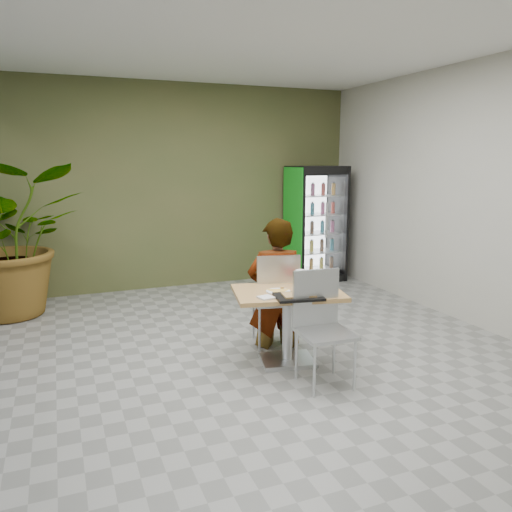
{
  "coord_description": "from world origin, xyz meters",
  "views": [
    {
      "loc": [
        -1.71,
        -4.32,
        2.02
      ],
      "look_at": [
        0.25,
        0.6,
        1.0
      ],
      "focal_mm": 35.0,
      "sensor_mm": 36.0,
      "label": 1
    }
  ],
  "objects_px": {
    "potted_plant": "(11,240)",
    "soda_cup": "(301,279)",
    "beverage_fridge": "(316,224)",
    "dining_table": "(288,311)",
    "cafeteria_tray": "(299,297)",
    "chair_near": "(320,318)",
    "seated_woman": "(276,296)",
    "chair_far": "(276,293)"
  },
  "relations": [
    {
      "from": "seated_woman",
      "to": "potted_plant",
      "type": "bearing_deg",
      "value": -28.17
    },
    {
      "from": "chair_near",
      "to": "seated_woman",
      "type": "height_order",
      "value": "seated_woman"
    },
    {
      "from": "chair_far",
      "to": "soda_cup",
      "type": "bearing_deg",
      "value": 116.6
    },
    {
      "from": "soda_cup",
      "to": "potted_plant",
      "type": "bearing_deg",
      "value": 135.74
    },
    {
      "from": "cafeteria_tray",
      "to": "beverage_fridge",
      "type": "bearing_deg",
      "value": 59.24
    },
    {
      "from": "cafeteria_tray",
      "to": "dining_table",
      "type": "bearing_deg",
      "value": 85.87
    },
    {
      "from": "dining_table",
      "to": "potted_plant",
      "type": "height_order",
      "value": "potted_plant"
    },
    {
      "from": "chair_near",
      "to": "cafeteria_tray",
      "type": "bearing_deg",
      "value": 123.3
    },
    {
      "from": "seated_woman",
      "to": "cafeteria_tray",
      "type": "distance_m",
      "value": 0.8
    },
    {
      "from": "chair_near",
      "to": "seated_woman",
      "type": "distance_m",
      "value": 0.98
    },
    {
      "from": "chair_near",
      "to": "potted_plant",
      "type": "relative_size",
      "value": 0.52
    },
    {
      "from": "potted_plant",
      "to": "chair_near",
      "type": "bearing_deg",
      "value": -50.07
    },
    {
      "from": "potted_plant",
      "to": "soda_cup",
      "type": "bearing_deg",
      "value": -44.26
    },
    {
      "from": "soda_cup",
      "to": "chair_far",
      "type": "bearing_deg",
      "value": 104.65
    },
    {
      "from": "dining_table",
      "to": "soda_cup",
      "type": "bearing_deg",
      "value": 18.86
    },
    {
      "from": "chair_far",
      "to": "beverage_fridge",
      "type": "xyz_separation_m",
      "value": [
        1.91,
        2.64,
        0.35
      ]
    },
    {
      "from": "chair_far",
      "to": "cafeteria_tray",
      "type": "relative_size",
      "value": 2.39
    },
    {
      "from": "dining_table",
      "to": "chair_far",
      "type": "xyz_separation_m",
      "value": [
        0.07,
        0.43,
        0.07
      ]
    },
    {
      "from": "soda_cup",
      "to": "beverage_fridge",
      "type": "bearing_deg",
      "value": 59.07
    },
    {
      "from": "soda_cup",
      "to": "potted_plant",
      "type": "distance_m",
      "value": 3.93
    },
    {
      "from": "dining_table",
      "to": "seated_woman",
      "type": "distance_m",
      "value": 0.5
    },
    {
      "from": "chair_far",
      "to": "seated_woman",
      "type": "bearing_deg",
      "value": -99.7
    },
    {
      "from": "beverage_fridge",
      "to": "potted_plant",
      "type": "distance_m",
      "value": 4.63
    },
    {
      "from": "chair_far",
      "to": "soda_cup",
      "type": "height_order",
      "value": "chair_far"
    },
    {
      "from": "chair_near",
      "to": "potted_plant",
      "type": "bearing_deg",
      "value": 132.93
    },
    {
      "from": "chair_far",
      "to": "seated_woman",
      "type": "distance_m",
      "value": 0.08
    },
    {
      "from": "chair_far",
      "to": "chair_near",
      "type": "xyz_separation_m",
      "value": [
        0.03,
        -0.92,
        -0.01
      ]
    },
    {
      "from": "chair_near",
      "to": "cafeteria_tray",
      "type": "relative_size",
      "value": 2.37
    },
    {
      "from": "dining_table",
      "to": "chair_far",
      "type": "bearing_deg",
      "value": 81.04
    },
    {
      "from": "cafeteria_tray",
      "to": "potted_plant",
      "type": "height_order",
      "value": "potted_plant"
    },
    {
      "from": "seated_woman",
      "to": "cafeteria_tray",
      "type": "xyz_separation_m",
      "value": [
        -0.11,
        -0.77,
        0.2
      ]
    },
    {
      "from": "dining_table",
      "to": "cafeteria_tray",
      "type": "relative_size",
      "value": 2.71
    },
    {
      "from": "dining_table",
      "to": "beverage_fridge",
      "type": "height_order",
      "value": "beverage_fridge"
    },
    {
      "from": "chair_far",
      "to": "chair_near",
      "type": "height_order",
      "value": "chair_far"
    },
    {
      "from": "dining_table",
      "to": "cafeteria_tray",
      "type": "bearing_deg",
      "value": -94.13
    },
    {
      "from": "chair_near",
      "to": "cafeteria_tray",
      "type": "height_order",
      "value": "chair_near"
    },
    {
      "from": "beverage_fridge",
      "to": "potted_plant",
      "type": "height_order",
      "value": "potted_plant"
    },
    {
      "from": "soda_cup",
      "to": "dining_table",
      "type": "bearing_deg",
      "value": -161.14
    },
    {
      "from": "chair_far",
      "to": "soda_cup",
      "type": "distance_m",
      "value": 0.45
    },
    {
      "from": "dining_table",
      "to": "seated_woman",
      "type": "bearing_deg",
      "value": 79.49
    },
    {
      "from": "cafeteria_tray",
      "to": "beverage_fridge",
      "type": "relative_size",
      "value": 0.23
    },
    {
      "from": "chair_far",
      "to": "chair_near",
      "type": "bearing_deg",
      "value": 103.99
    }
  ]
}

